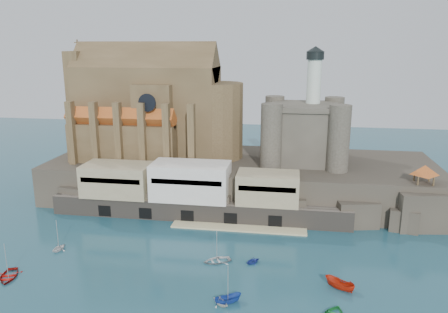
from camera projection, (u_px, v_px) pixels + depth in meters
name	position (u px, v px, depth m)	size (l,w,h in m)	color
ground	(215.00, 267.00, 80.00)	(300.00, 300.00, 0.00)	#184150
promontory	(240.00, 179.00, 116.50)	(100.00, 36.00, 10.00)	#2B2620
quay	(190.00, 192.00, 102.13)	(70.00, 12.00, 13.05)	#5C544A
church	(154.00, 111.00, 118.24)	(47.00, 25.93, 30.51)	#4F3E25
castle_keep	(304.00, 130.00, 112.37)	(21.20, 21.20, 29.30)	#443F35
rock_outcrop	(420.00, 209.00, 97.41)	(14.50, 10.50, 8.70)	#2B2620
pavilion	(425.00, 171.00, 95.41)	(6.40, 6.40, 5.40)	#4F3E25
boat_0	(9.00, 278.00, 76.38)	(4.13, 1.20, 5.78)	#9C0D08
boat_1	(220.00, 305.00, 68.42)	(2.82, 1.72, 3.27)	silver
boat_2	(228.00, 303.00, 68.91)	(1.67, 1.71, 4.44)	#1B3F9D
boat_4	(59.00, 250.00, 86.56)	(2.97, 1.81, 3.44)	silver
boat_5	(339.00, 289.00, 72.90)	(1.98, 2.03, 5.27)	red
boat_6	(217.00, 262.00, 82.01)	(3.80, 1.10, 5.32)	silver
boat_7	(253.00, 263.00, 81.51)	(2.62, 1.60, 3.03)	navy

